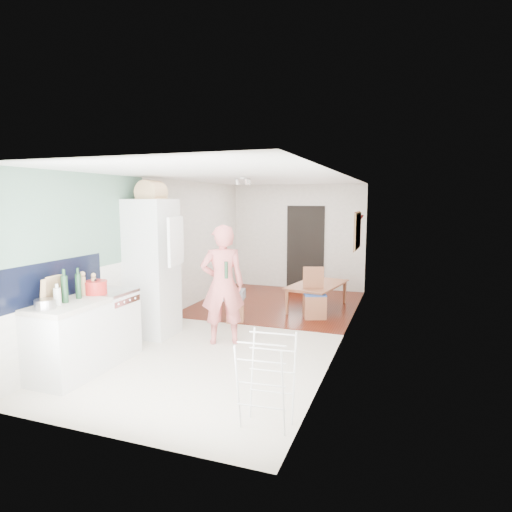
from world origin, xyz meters
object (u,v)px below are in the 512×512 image
Objects in this scene: person at (223,274)px; dining_table at (319,299)px; dining_chair at (315,293)px; stool at (235,310)px; drying_rack at (267,382)px.

person reaches higher than dining_table.
dining_chair reaches higher than stool.
dining_chair is 2.29× the size of stool.
dining_chair is at bearing -165.01° from dining_table.
person is 2.29× the size of dining_chair.
dining_table is 4.50m from drying_rack.
stool is at bearing -104.82° from person.
drying_rack is (1.62, -3.16, 0.24)m from stool.
dining_chair is at bearing 90.42° from drying_rack.
person is at bearing 118.77° from drying_rack.
person is 2.73m from dining_table.
dining_chair is 1.47m from stool.
drying_rack is at bearing 95.75° from person.
person is 1.69× the size of dining_table.
person is 2.38× the size of drying_rack.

